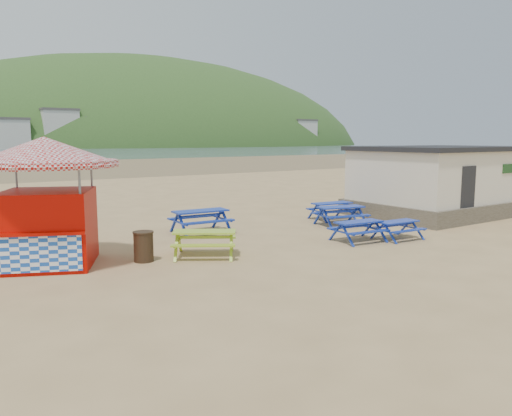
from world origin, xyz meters
TOP-DOWN VIEW (x-y plane):
  - ground at (0.00, 0.00)m, footprint 400.00×400.00m
  - wet_sand at (0.00, 55.00)m, footprint 400.00×400.00m
  - picnic_table_blue_a at (-0.85, 3.04)m, footprint 2.13×1.77m
  - picnic_table_blue_b at (4.59, 1.24)m, footprint 2.15×1.88m
  - picnic_table_blue_c at (5.36, 2.58)m, footprint 1.92×1.62m
  - picnic_table_blue_e at (2.86, -1.41)m, footprint 1.80×1.51m
  - picnic_table_blue_f at (4.28, -1.92)m, footprint 1.61×1.33m
  - picnic_table_yellow at (-2.54, -0.37)m, footprint 2.36×2.25m
  - ice_cream_kiosk at (-6.59, 1.14)m, footprint 5.26×5.26m
  - litter_bin at (-4.29, 0.06)m, footprint 0.60×0.60m
  - amenity_block at (10.50, 1.00)m, footprint 7.40×5.40m
  - headland_town at (90.00, 229.68)m, footprint 264.00×144.00m

SIDE VIEW (x-z plane):
  - headland_town at x=90.00m, z-range -63.91..44.09m
  - ground at x=0.00m, z-range 0.00..0.00m
  - wet_sand at x=0.00m, z-range 0.00..0.00m
  - picnic_table_blue_f at x=4.28m, z-range 0.00..0.65m
  - picnic_table_blue_e at x=2.86m, z-range 0.00..0.70m
  - picnic_table_blue_c at x=5.36m, z-range 0.00..0.74m
  - picnic_table_yellow at x=-2.54m, z-range 0.00..0.77m
  - picnic_table_blue_b at x=4.59m, z-range 0.00..0.79m
  - picnic_table_blue_a at x=-0.85m, z-range 0.00..0.85m
  - litter_bin at x=-4.29m, z-range 0.01..0.88m
  - amenity_block at x=10.50m, z-range -0.01..3.14m
  - ice_cream_kiosk at x=-6.59m, z-range 0.46..4.01m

